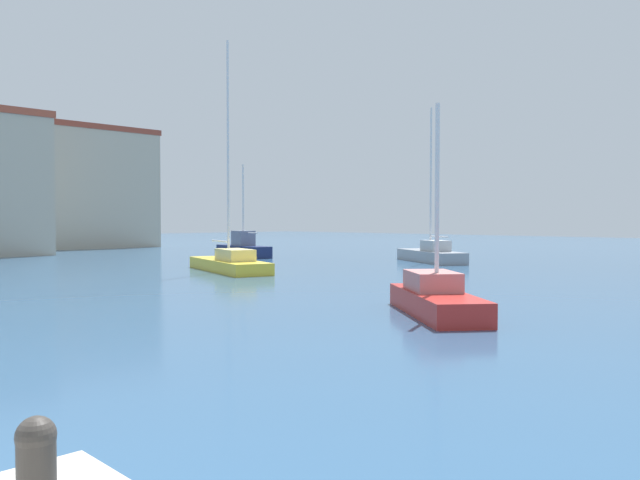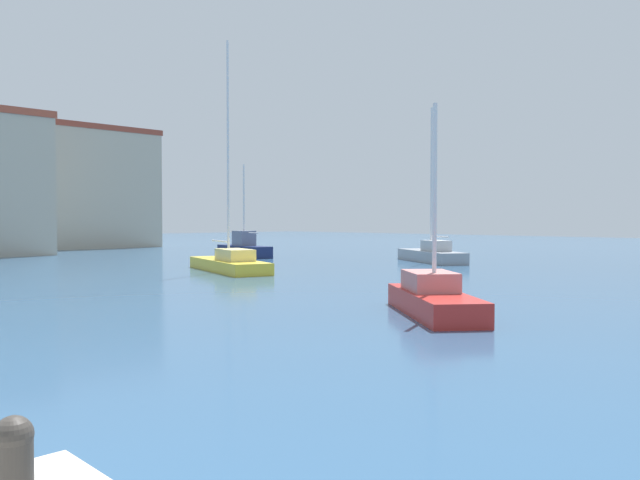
% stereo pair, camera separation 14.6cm
% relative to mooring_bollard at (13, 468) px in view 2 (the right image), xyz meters
% --- Properties ---
extents(water, '(160.00, 160.00, 0.00)m').
position_rel_mooring_bollard_xyz_m(water, '(13.33, 21.81, -1.22)').
color(water, '#2D5175').
rests_on(water, ground).
extents(mooring_bollard, '(0.22, 0.22, 0.64)m').
position_rel_mooring_bollard_xyz_m(mooring_bollard, '(0.00, 0.00, 0.00)').
color(mooring_bollard, '#38332D').
rests_on(mooring_bollard, pier_quay).
extents(sailboat_red_distant_north, '(4.20, 4.76, 5.74)m').
position_rel_mooring_bollard_xyz_m(sailboat_red_distant_north, '(13.00, 6.38, -0.75)').
color(sailboat_red_distant_north, '#B22823').
rests_on(sailboat_red_distant_north, water).
extents(sailboat_navy_far_left, '(2.26, 5.67, 6.43)m').
position_rel_mooring_bollard_xyz_m(sailboat_navy_far_left, '(25.70, 31.28, -0.59)').
color(sailboat_navy_far_left, '#19234C').
rests_on(sailboat_navy_far_left, water).
extents(sailboat_grey_inner_mooring, '(4.69, 6.52, 9.44)m').
position_rel_mooring_bollard_xyz_m(sailboat_grey_inner_mooring, '(30.62, 18.96, -0.70)').
color(sailboat_grey_inner_mooring, gray).
rests_on(sailboat_grey_inner_mooring, water).
extents(sailboat_yellow_center_channel, '(3.90, 7.43, 11.54)m').
position_rel_mooring_bollard_xyz_m(sailboat_yellow_center_channel, '(17.65, 22.01, -0.73)').
color(sailboat_yellow_center_channel, gold).
rests_on(sailboat_yellow_center_channel, water).
extents(warehouse_block, '(11.43, 6.33, 11.08)m').
position_rel_mooring_bollard_xyz_m(warehouse_block, '(24.53, 52.85, 4.33)').
color(warehouse_block, '#B2A893').
rests_on(warehouse_block, ground).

